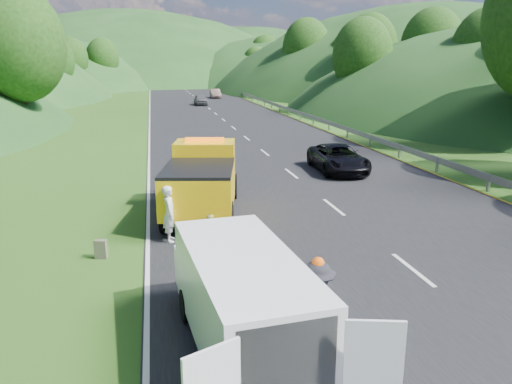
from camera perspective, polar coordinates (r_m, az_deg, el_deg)
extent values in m
plane|color=#38661E|center=(14.67, 3.23, -6.79)|extent=(320.00, 320.00, 0.00)
cube|color=black|center=(53.86, -4.62, 8.90)|extent=(14.00, 200.00, 0.02)
cube|color=gray|center=(67.35, 0.30, 10.08)|extent=(0.06, 140.00, 1.52)
cylinder|color=black|center=(20.23, -8.29, 0.64)|extent=(0.55, 1.08, 1.03)
cylinder|color=black|center=(20.06, -2.74, 0.66)|extent=(0.55, 1.08, 1.03)
cylinder|color=black|center=(16.30, -10.17, -2.86)|extent=(0.55, 1.08, 1.03)
cylinder|color=black|center=(16.09, -3.28, -2.88)|extent=(0.55, 1.08, 1.03)
cube|color=yellow|center=(19.05, -5.82, 2.87)|extent=(2.49, 2.04, 1.96)
cube|color=yellow|center=(16.86, -6.49, 0.41)|extent=(2.90, 3.87, 1.34)
cube|color=black|center=(16.70, -6.56, 2.81)|extent=(2.90, 3.87, 0.10)
cube|color=black|center=(20.37, -5.47, 2.02)|extent=(2.26, 1.61, 0.72)
cube|color=black|center=(21.02, -5.31, 1.84)|extent=(2.16, 0.62, 0.51)
cube|color=yellow|center=(20.59, -5.43, 4.06)|extent=(2.18, 1.19, 1.13)
cube|color=orange|center=(18.87, -5.90, 5.94)|extent=(1.46, 0.53, 0.16)
cube|color=black|center=(19.69, -5.66, 4.33)|extent=(1.94, 0.46, 0.93)
cylinder|color=black|center=(10.93, -7.81, -12.73)|extent=(0.33, 0.73, 0.71)
cylinder|color=black|center=(11.25, 0.36, -11.75)|extent=(0.33, 0.73, 0.71)
cylinder|color=black|center=(8.83, 6.54, -19.99)|extent=(0.33, 0.73, 0.71)
cube|color=white|center=(9.31, -1.42, -11.92)|extent=(2.23, 4.73, 1.63)
cube|color=white|center=(11.60, -4.67, -8.32)|extent=(1.83, 0.95, 0.88)
cube|color=black|center=(11.18, -4.55, -5.33)|extent=(1.65, 0.45, 0.73)
cube|color=black|center=(7.46, 3.50, -19.31)|extent=(1.50, 0.23, 1.41)
cube|color=white|center=(7.59, 13.23, -19.06)|extent=(0.82, 0.26, 1.50)
imported|color=silver|center=(15.66, -9.71, -5.58)|extent=(0.49, 0.65, 1.74)
imported|color=#CBC96C|center=(14.76, -5.08, -6.69)|extent=(0.66, 0.65, 1.07)
imported|color=black|center=(10.03, 6.77, -17.75)|extent=(1.28, 0.87, 1.83)
cube|color=#595842|center=(14.72, -17.31, -6.26)|extent=(0.37, 0.26, 0.54)
cylinder|color=black|center=(9.74, 7.29, -18.84)|extent=(0.67, 0.67, 0.20)
imported|color=black|center=(25.50, 9.30, 2.33)|extent=(2.40, 4.84, 1.32)
imported|color=#4B494E|center=(65.03, -6.31, 9.83)|extent=(1.59, 3.94, 1.34)
imported|color=brown|center=(77.98, -4.68, 10.66)|extent=(1.41, 4.04, 1.33)
imported|color=#90485E|center=(109.49, -7.68, 11.71)|extent=(1.93, 4.74, 1.38)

